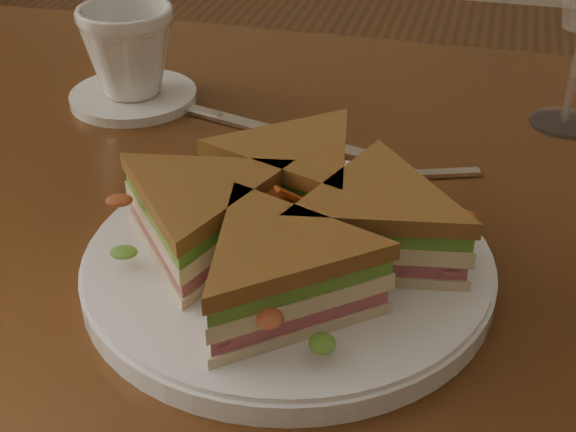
# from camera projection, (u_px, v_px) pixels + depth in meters

# --- Properties ---
(table) EXTENTS (1.20, 0.80, 0.75)m
(table) POSITION_uv_depth(u_px,v_px,m) (260.00, 294.00, 0.72)
(table) COLOR #3A1E0D
(table) RESTS_ON ground
(plate) EXTENTS (0.29, 0.29, 0.02)m
(plate) POSITION_uv_depth(u_px,v_px,m) (288.00, 265.00, 0.57)
(plate) COLOR white
(plate) RESTS_ON table
(sandwich_wedges) EXTENTS (0.29, 0.29, 0.06)m
(sandwich_wedges) POSITION_uv_depth(u_px,v_px,m) (288.00, 222.00, 0.55)
(sandwich_wedges) COLOR beige
(sandwich_wedges) RESTS_ON plate
(crisps_mound) EXTENTS (0.09, 0.09, 0.05)m
(crisps_mound) POSITION_uv_depth(u_px,v_px,m) (288.00, 227.00, 0.56)
(crisps_mound) COLOR #BF4E18
(crisps_mound) RESTS_ON plate
(spoon) EXTENTS (0.18, 0.08, 0.01)m
(spoon) POSITION_uv_depth(u_px,v_px,m) (324.00, 177.00, 0.69)
(spoon) COLOR silver
(spoon) RESTS_ON table
(knife) EXTENTS (0.21, 0.07, 0.00)m
(knife) POSITION_uv_depth(u_px,v_px,m) (264.00, 130.00, 0.77)
(knife) COLOR silver
(knife) RESTS_ON table
(saucer) EXTENTS (0.13, 0.13, 0.01)m
(saucer) POSITION_uv_depth(u_px,v_px,m) (134.00, 96.00, 0.83)
(saucer) COLOR white
(saucer) RESTS_ON table
(coffee_cup) EXTENTS (0.11, 0.11, 0.09)m
(coffee_cup) POSITION_uv_depth(u_px,v_px,m) (128.00, 51.00, 0.80)
(coffee_cup) COLOR white
(coffee_cup) RESTS_ON saucer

